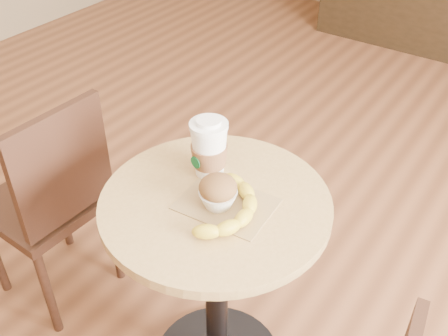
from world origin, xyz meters
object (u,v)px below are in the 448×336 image
at_px(chair_left, 51,199).
at_px(coffee_cup, 209,150).
at_px(banana, 228,208).
at_px(cafe_table, 216,265).
at_px(muffin, 218,192).

height_order(chair_left, coffee_cup, coffee_cup).
bearing_deg(coffee_cup, banana, -27.70).
bearing_deg(banana, cafe_table, 144.43).
bearing_deg(cafe_table, coffee_cup, 133.51).
relative_size(coffee_cup, muffin, 1.73).
xyz_separation_m(cafe_table, coffee_cup, (-0.08, 0.09, 0.33)).
bearing_deg(chair_left, banana, 94.22).
distance_m(cafe_table, chair_left, 0.66).
xyz_separation_m(muffin, banana, (0.04, -0.01, -0.03)).
bearing_deg(coffee_cup, cafe_table, -35.48).
bearing_deg(chair_left, muffin, 95.49).
bearing_deg(cafe_table, chair_left, -174.80).
bearing_deg(banana, coffee_cup, 130.80).
xyz_separation_m(cafe_table, muffin, (0.02, -0.02, 0.30)).
bearing_deg(chair_left, coffee_cup, 105.90).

